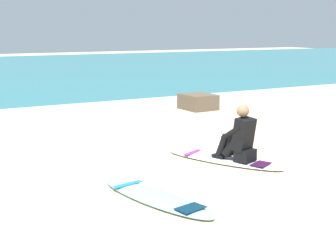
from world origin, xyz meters
The scene contains 6 objects.
ground_plane centered at (0.00, 0.00, 0.00)m, with size 80.00×80.00×0.00m, color beige.
breaking_foam centered at (0.00, 6.33, 0.06)m, with size 80.00×0.90×0.11m, color white.
surfboard_main centered at (0.82, -0.20, 0.04)m, with size 1.40×2.22×0.08m.
surfer_seated centered at (0.96, -0.46, 0.44)m, with size 0.54×0.77×0.95m.
surfboard_spare_near centered at (-1.10, -1.32, 0.04)m, with size 0.96×2.18×0.08m.
shoreline_rock centered at (3.47, 4.72, 0.22)m, with size 0.82×0.93×0.43m, color brown.
Camera 1 is at (-4.01, -6.86, 2.24)m, focal length 52.70 mm.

